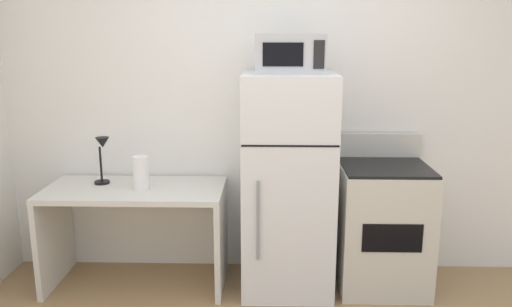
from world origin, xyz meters
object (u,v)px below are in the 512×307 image
Objects in this scene: desk_lamp at (102,152)px; refrigerator at (288,184)px; desk at (136,216)px; oven_range at (382,226)px; paper_towel_roll at (141,173)px; microwave at (290,54)px.

desk_lamp is 0.22× the size of refrigerator.
desk is at bearing 179.78° from refrigerator.
oven_range is at bearing -1.72° from desk_lamp.
oven_range reaches higher than paper_towel_roll.
desk is at bearing -18.07° from desk_lamp.
microwave reaches higher than refrigerator.
paper_towel_roll is 1.05m from refrigerator.
oven_range is (1.74, 0.05, -0.40)m from paper_towel_roll.
paper_towel_roll is at bearing -178.23° from oven_range.
desk_lamp is 0.77× the size of microwave.
oven_range reaches higher than desk.
desk is at bearing -179.42° from oven_range.
desk_lamp is at bearing 178.28° from oven_range.
desk is 0.52m from desk_lamp.
refrigerator is at bearing -0.22° from desk.
desk is 1.61m from microwave.
desk_lamp is at bearing 159.33° from paper_towel_roll.
microwave is (0.00, -0.02, 0.92)m from refrigerator.
desk_lamp reaches higher than paper_towel_roll.
refrigerator is 0.92m from microwave.
desk is 0.34m from paper_towel_roll.
desk is 1.81m from oven_range.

